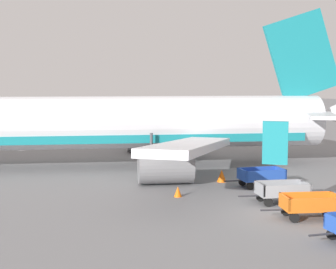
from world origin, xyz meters
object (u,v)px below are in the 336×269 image
baggage_cart_fourth_in_row (282,191)px  traffic_cone_near_plane (222,176)px  airplane (128,124)px  baggage_cart_far_end (261,177)px  baggage_cart_third_in_row (310,205)px  traffic_cone_mid_apron (178,192)px

baggage_cart_fourth_in_row → traffic_cone_near_plane: baggage_cart_fourth_in_row is taller
airplane → baggage_cart_far_end: 11.16m
baggage_cart_third_in_row → baggage_cart_far_end: bearing=66.4°
baggage_cart_far_end → traffic_cone_near_plane: baggage_cart_far_end is taller
baggage_cart_far_end → baggage_cart_fourth_in_row: bearing=-116.9°
baggage_cart_far_end → airplane: bearing=107.4°
baggage_cart_third_in_row → baggage_cart_fourth_in_row: same height
traffic_cone_near_plane → baggage_cart_fourth_in_row: bearing=-97.1°
airplane → baggage_cart_far_end: airplane is taller
baggage_cart_third_in_row → airplane: bearing=91.8°
baggage_cart_far_end → traffic_cone_near_plane: 2.59m
baggage_cart_fourth_in_row → traffic_cone_mid_apron: bearing=132.8°
airplane → traffic_cone_mid_apron: airplane is taller
baggage_cart_third_in_row → traffic_cone_mid_apron: bearing=112.1°
airplane → baggage_cart_far_end: (3.26, -10.39, -2.45)m
baggage_cart_far_end → traffic_cone_near_plane: (-1.05, 2.36, -0.23)m
baggage_cart_third_in_row → traffic_cone_near_plane: (1.69, 8.61, -0.23)m
baggage_cart_fourth_in_row → baggage_cart_far_end: 3.94m
airplane → baggage_cart_fourth_in_row: 14.20m
airplane → traffic_cone_near_plane: size_ratio=47.54×
baggage_cart_fourth_in_row → traffic_cone_mid_apron: size_ratio=6.41×
baggage_cart_third_in_row → baggage_cart_fourth_in_row: size_ratio=0.99×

